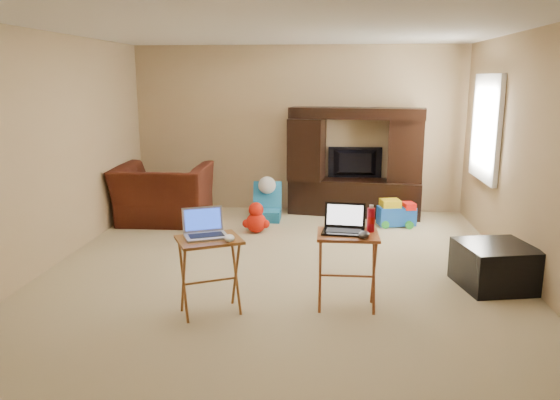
# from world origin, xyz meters

# --- Properties ---
(floor) EXTENTS (5.50, 5.50, 0.00)m
(floor) POSITION_xyz_m (0.00, 0.00, 0.00)
(floor) COLOR #C4B788
(floor) RESTS_ON ground
(ceiling) EXTENTS (5.50, 5.50, 0.00)m
(ceiling) POSITION_xyz_m (0.00, 0.00, 2.50)
(ceiling) COLOR silver
(ceiling) RESTS_ON ground
(wall_back) EXTENTS (5.00, 0.00, 5.00)m
(wall_back) POSITION_xyz_m (0.00, 2.75, 1.25)
(wall_back) COLOR tan
(wall_back) RESTS_ON ground
(wall_front) EXTENTS (5.00, 0.00, 5.00)m
(wall_front) POSITION_xyz_m (0.00, -2.75, 1.25)
(wall_front) COLOR tan
(wall_front) RESTS_ON ground
(wall_left) EXTENTS (0.00, 5.50, 5.50)m
(wall_left) POSITION_xyz_m (-2.50, 0.00, 1.25)
(wall_left) COLOR tan
(wall_left) RESTS_ON ground
(wall_right) EXTENTS (0.00, 5.50, 5.50)m
(wall_right) POSITION_xyz_m (2.50, 0.00, 1.25)
(wall_right) COLOR tan
(wall_right) RESTS_ON ground
(window_pane) EXTENTS (0.00, 1.20, 1.20)m
(window_pane) POSITION_xyz_m (2.48, 1.55, 1.40)
(window_pane) COLOR white
(window_pane) RESTS_ON ground
(window_frame) EXTENTS (0.06, 1.14, 1.34)m
(window_frame) POSITION_xyz_m (2.46, 1.55, 1.40)
(window_frame) COLOR white
(window_frame) RESTS_ON ground
(entertainment_center) EXTENTS (2.00, 0.78, 1.60)m
(entertainment_center) POSITION_xyz_m (0.88, 2.48, 0.80)
(entertainment_center) COLOR black
(entertainment_center) RESTS_ON floor
(television) EXTENTS (0.81, 0.13, 0.47)m
(television) POSITION_xyz_m (0.88, 2.60, 0.77)
(television) COLOR black
(television) RESTS_ON entertainment_center
(recliner) EXTENTS (1.28, 1.12, 0.82)m
(recliner) POSITION_xyz_m (-1.84, 1.76, 0.41)
(recliner) COLOR #491A0F
(recliner) RESTS_ON floor
(child_rocker) EXTENTS (0.42, 0.48, 0.55)m
(child_rocker) POSITION_xyz_m (-0.41, 2.01, 0.28)
(child_rocker) COLOR #1B6996
(child_rocker) RESTS_ON floor
(plush_toy) EXTENTS (0.38, 0.31, 0.42)m
(plush_toy) POSITION_xyz_m (-0.46, 1.35, 0.21)
(plush_toy) COLOR red
(plush_toy) RESTS_ON floor
(push_toy) EXTENTS (0.57, 0.46, 0.38)m
(push_toy) POSITION_xyz_m (1.43, 1.86, 0.19)
(push_toy) COLOR blue
(push_toy) RESTS_ON floor
(ottoman) EXTENTS (0.79, 0.79, 0.43)m
(ottoman) POSITION_xyz_m (2.14, -0.35, 0.21)
(ottoman) COLOR black
(ottoman) RESTS_ON floor
(tray_table_left) EXTENTS (0.66, 0.61, 0.68)m
(tray_table_left) POSITION_xyz_m (-0.51, -1.22, 0.34)
(tray_table_left) COLOR brown
(tray_table_left) RESTS_ON floor
(tray_table_right) EXTENTS (0.54, 0.43, 0.69)m
(tray_table_right) POSITION_xyz_m (0.67, -0.99, 0.35)
(tray_table_right) COLOR #9D5326
(tray_table_right) RESTS_ON floor
(laptop_left) EXTENTS (0.44, 0.41, 0.24)m
(laptop_left) POSITION_xyz_m (-0.54, -1.19, 0.80)
(laptop_left) COLOR #A3A4A8
(laptop_left) RESTS_ON tray_table_left
(laptop_right) EXTENTS (0.39, 0.33, 0.24)m
(laptop_right) POSITION_xyz_m (0.63, -0.97, 0.81)
(laptop_right) COLOR black
(laptop_right) RESTS_ON tray_table_right
(mouse_left) EXTENTS (0.12, 0.15, 0.06)m
(mouse_left) POSITION_xyz_m (-0.32, -1.29, 0.71)
(mouse_left) COLOR white
(mouse_left) RESTS_ON tray_table_left
(mouse_right) EXTENTS (0.13, 0.16, 0.06)m
(mouse_right) POSITION_xyz_m (0.80, -1.11, 0.72)
(mouse_right) COLOR #3A3B3F
(mouse_right) RESTS_ON tray_table_right
(water_bottle) EXTENTS (0.07, 0.07, 0.21)m
(water_bottle) POSITION_xyz_m (0.87, -0.91, 0.80)
(water_bottle) COLOR red
(water_bottle) RESTS_ON tray_table_right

